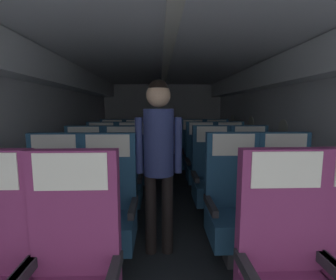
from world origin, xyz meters
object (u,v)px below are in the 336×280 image
seat_d_right_aisle (230,164)px  seat_b_left_window (54,212)px  seat_d_right_window (201,164)px  flight_attendant (159,149)px  seat_c_left_aisle (123,181)px  seat_c_right_aisle (250,180)px  seat_c_left_window (84,181)px  seat_c_right_window (212,180)px  seat_e_right_aisle (217,154)px  seat_d_left_aisle (131,164)px  seat_e_right_window (193,154)px  seat_e_left_aisle (136,154)px  seat_e_left_window (112,154)px  seat_b_right_aisle (287,208)px  seat_a_right_window (288,278)px  seat_b_left_aisle (108,211)px  seat_d_left_window (101,165)px  seat_b_right_window (234,209)px

seat_d_right_aisle → seat_b_left_window: bearing=-139.5°
seat_d_right_window → flight_attendant: bearing=-113.0°
seat_c_left_aisle → seat_c_right_aisle: bearing=-0.8°
seat_c_left_window → seat_c_right_window: same height
seat_e_right_aisle → seat_d_left_aisle: bearing=-151.3°
seat_c_left_aisle → seat_e_right_window: (1.14, 1.78, 0.00)m
seat_e_left_aisle → flight_attendant: (0.45, -2.51, 0.53)m
seat_c_left_aisle → seat_d_left_aisle: (0.01, 0.88, 0.00)m
seat_c_left_window → seat_e_left_window: size_ratio=1.00×
seat_e_left_window → seat_e_right_aisle: same height
seat_d_right_aisle → seat_e_right_window: same height
seat_c_left_aisle → seat_d_right_aisle: size_ratio=1.00×
seat_c_left_aisle → seat_e_right_aisle: 2.38m
seat_b_right_aisle → seat_e_left_window: (-2.09, 2.68, 0.00)m
seat_d_right_aisle → seat_d_right_window: (-0.48, -0.02, 0.00)m
flight_attendant → seat_c_left_window: bearing=153.3°
seat_a_right_window → seat_e_right_aisle: (0.46, 3.55, 0.00)m
flight_attendant → seat_c_right_aisle: bearing=43.9°
seat_b_right_aisle → seat_e_right_window: bearing=100.2°
seat_d_right_window → seat_e_left_aisle: bearing=141.9°
seat_b_right_aisle → seat_c_right_aisle: (-0.00, 0.88, 0.00)m
seat_d_right_window → seat_e_left_window: size_ratio=1.00×
seat_b_left_aisle → seat_c_right_window: same height
seat_c_left_window → seat_e_left_aisle: 1.83m
seat_c_right_aisle → seat_d_right_aisle: 0.90m
seat_d_right_window → seat_e_left_aisle: (-1.14, 0.89, 0.00)m
seat_b_left_window → seat_c_right_aisle: size_ratio=1.00×
seat_c_left_window → seat_d_left_window: same height
seat_c_left_window → seat_e_left_window: bearing=89.7°
seat_e_left_window → flight_attendant: (0.93, -2.53, 0.53)m
seat_c_left_window → seat_c_left_aisle: size_ratio=1.00×
seat_c_right_window → seat_d_right_window: same height
seat_b_right_window → seat_e_left_window: same height
seat_d_right_window → seat_c_left_aisle: bearing=-143.0°
seat_e_right_aisle → flight_attendant: flight_attendant is taller
seat_c_left_window → seat_e_right_window: 2.41m
seat_b_left_window → seat_c_left_aisle: same height
seat_b_right_window → flight_attendant: bearing=168.0°
seat_c_right_window → seat_e_right_window: same height
seat_d_left_aisle → seat_d_right_window: 1.13m
seat_c_right_aisle → seat_d_left_window: (-2.08, 0.89, 0.00)m
seat_a_right_window → seat_d_left_window: size_ratio=1.00×
seat_b_left_window → seat_b_left_aisle: same height
seat_e_right_aisle → flight_attendant: size_ratio=0.71×
seat_b_left_aisle → flight_attendant: (0.45, 0.16, 0.53)m
seat_d_left_window → seat_b_right_aisle: bearing=-40.3°
seat_d_right_window → flight_attendant: size_ratio=0.71×
seat_b_left_aisle → seat_e_left_aisle: size_ratio=1.00×
seat_c_right_window → seat_e_left_aisle: same height
seat_c_left_window → seat_d_right_aisle: bearing=22.9°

